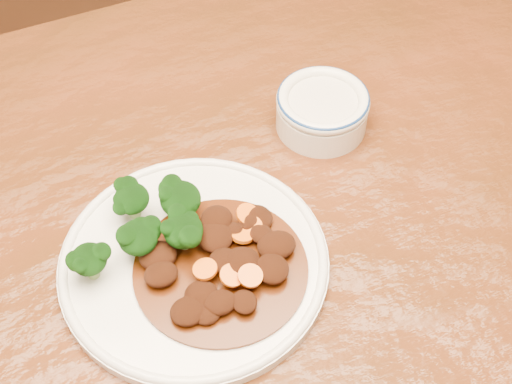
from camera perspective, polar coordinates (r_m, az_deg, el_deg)
name	(u,v)px	position (r m, az deg, el deg)	size (l,w,h in m)	color
dining_table	(236,246)	(0.93, -1.58, -4.34)	(1.55, 0.99, 0.75)	#58240F
dinner_plate	(194,262)	(0.81, -4.98, -5.56)	(0.31, 0.31, 0.02)	silver
broccoli_florets	(151,223)	(0.81, -8.43, -2.47)	(0.16, 0.11, 0.05)	olive
mince_stew	(223,262)	(0.79, -2.66, -5.64)	(0.20, 0.20, 0.03)	#4A1D08
dip_bowl	(322,109)	(0.94, 5.32, 6.63)	(0.12, 0.12, 0.06)	silver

